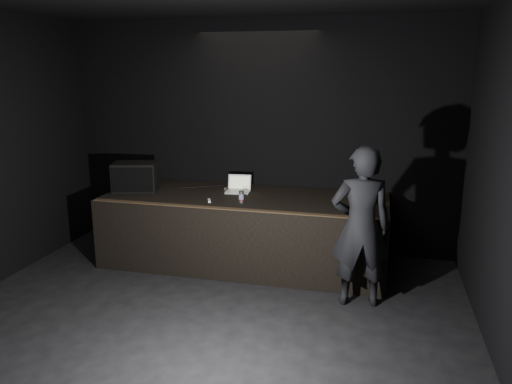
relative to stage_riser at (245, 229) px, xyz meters
The scene contains 11 objects.
ground 2.78m from the stage_riser, 90.00° to the right, with size 7.00×7.00×0.00m, color black.
room_walls 3.13m from the stage_riser, 90.00° to the right, with size 6.10×7.10×3.52m.
stage_riser is the anchor object (origin of this frame).
riser_lip 0.87m from the stage_riser, 90.00° to the right, with size 3.92×0.10×0.01m, color brown.
stage_monitor 1.81m from the stage_riser, behind, with size 0.72×0.60×0.42m.
cable 0.95m from the stage_riser, 148.62° to the left, with size 0.02×0.02×0.95m, color black.
laptop 0.63m from the stage_riser, 124.22° to the left, with size 0.37×0.33×0.23m.
beer_can 0.69m from the stage_riser, 82.50° to the right, with size 0.07×0.07×0.16m.
plastic_cup 0.62m from the stage_riser, behind, with size 0.08×0.08×0.10m, color white.
wii_remote 0.77m from the stage_riser, 134.33° to the right, with size 0.03×0.15×0.03m, color white.
person 1.97m from the stage_riser, 29.75° to the right, with size 0.70×0.46×1.93m, color black.
Camera 1 is at (1.82, -3.91, 2.75)m, focal length 35.00 mm.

